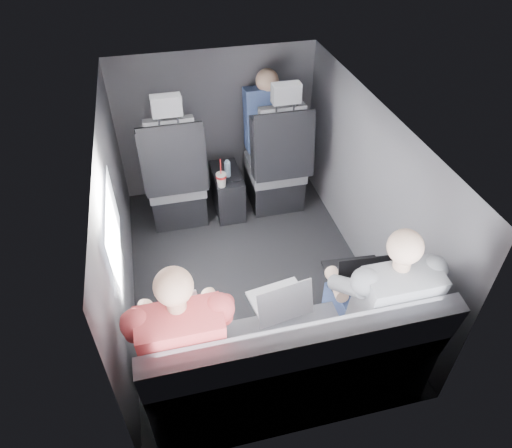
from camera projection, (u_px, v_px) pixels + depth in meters
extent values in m
plane|color=black|center=(249.00, 274.00, 3.63)|extent=(2.60, 2.60, 0.00)
plane|color=#B2B2AD|center=(247.00, 120.00, 2.77)|extent=(2.60, 2.60, 0.00)
cube|color=#56565B|center=(117.00, 227.00, 3.04)|extent=(0.02, 2.60, 1.35)
cube|color=#56565B|center=(367.00, 190.00, 3.36)|extent=(0.02, 2.60, 1.35)
cube|color=#56565B|center=(217.00, 123.00, 4.17)|extent=(1.80, 0.02, 1.35)
cube|color=#56565B|center=(308.00, 365.00, 2.23)|extent=(1.80, 0.02, 1.35)
cube|color=white|center=(113.00, 229.00, 2.67)|extent=(0.02, 0.75, 0.42)
cube|color=black|center=(284.00, 138.00, 3.70)|extent=(0.35, 0.11, 0.59)
cube|color=black|center=(178.00, 200.00, 4.14)|extent=(0.46, 0.48, 0.30)
cube|color=slate|center=(176.00, 180.00, 3.98)|extent=(0.48, 0.46, 0.14)
cube|color=slate|center=(173.00, 155.00, 3.59)|extent=(0.38, 0.18, 0.61)
cube|color=black|center=(145.00, 162.00, 3.57)|extent=(0.08, 0.21, 0.53)
cube|color=black|center=(201.00, 155.00, 3.65)|extent=(0.08, 0.21, 0.53)
cube|color=black|center=(174.00, 161.00, 3.55)|extent=(0.50, 0.11, 0.58)
cube|color=slate|center=(166.00, 105.00, 3.28)|extent=(0.22, 0.10, 0.15)
cube|color=black|center=(274.00, 187.00, 4.30)|extent=(0.46, 0.48, 0.30)
cube|color=slate|center=(275.00, 167.00, 4.14)|extent=(0.48, 0.46, 0.14)
cube|color=slate|center=(283.00, 142.00, 3.76)|extent=(0.38, 0.18, 0.61)
cube|color=black|center=(257.00, 148.00, 3.74)|extent=(0.08, 0.21, 0.53)
cube|color=black|center=(308.00, 142.00, 3.81)|extent=(0.08, 0.21, 0.53)
cube|color=black|center=(285.00, 147.00, 3.71)|extent=(0.50, 0.11, 0.58)
cube|color=slate|center=(286.00, 93.00, 3.44)|extent=(0.22, 0.10, 0.15)
cube|color=black|center=(227.00, 191.00, 4.16)|extent=(0.24, 0.48, 0.40)
cylinder|color=black|center=(223.00, 181.00, 3.93)|extent=(0.09, 0.09, 0.01)
cylinder|color=black|center=(236.00, 179.00, 3.95)|extent=(0.09, 0.09, 0.01)
cube|color=slate|center=(287.00, 368.00, 2.73)|extent=(1.60, 0.50, 0.45)
cube|color=slate|center=(305.00, 356.00, 2.26)|extent=(1.60, 0.17, 0.47)
cylinder|color=red|center=(221.00, 176.00, 3.81)|extent=(0.09, 0.09, 0.02)
cylinder|color=white|center=(221.00, 174.00, 3.80)|extent=(0.09, 0.09, 0.01)
cylinder|color=red|center=(221.00, 166.00, 3.75)|extent=(0.01, 0.01, 0.15)
cylinder|color=#A6CCE1|center=(227.00, 169.00, 3.96)|extent=(0.06, 0.06, 0.14)
cylinder|color=#A6CCE1|center=(227.00, 161.00, 3.90)|extent=(0.03, 0.03, 0.02)
cube|color=silver|center=(176.00, 313.00, 2.59)|extent=(0.36, 0.33, 0.02)
cube|color=silver|center=(176.00, 314.00, 2.57)|extent=(0.27, 0.21, 0.00)
cube|color=silver|center=(175.00, 303.00, 2.63)|extent=(0.10, 0.08, 0.00)
cube|color=silver|center=(176.00, 319.00, 2.41)|extent=(0.30, 0.19, 0.21)
cube|color=white|center=(176.00, 318.00, 2.42)|extent=(0.26, 0.16, 0.18)
cube|color=silver|center=(278.00, 298.00, 2.67)|extent=(0.36, 0.27, 0.02)
cube|color=silver|center=(279.00, 299.00, 2.65)|extent=(0.28, 0.16, 0.00)
cube|color=silver|center=(275.00, 289.00, 2.71)|extent=(0.10, 0.06, 0.00)
cube|color=silver|center=(286.00, 303.00, 2.49)|extent=(0.33, 0.12, 0.22)
cube|color=white|center=(285.00, 303.00, 2.50)|extent=(0.29, 0.10, 0.18)
cube|color=black|center=(354.00, 273.00, 2.83)|extent=(0.38, 0.28, 0.02)
cube|color=black|center=(355.00, 273.00, 2.81)|extent=(0.30, 0.16, 0.00)
cube|color=black|center=(350.00, 263.00, 2.88)|extent=(0.11, 0.06, 0.00)
cube|color=black|center=(368.00, 276.00, 2.63)|extent=(0.36, 0.10, 0.24)
cube|color=white|center=(367.00, 275.00, 2.64)|extent=(0.32, 0.08, 0.20)
cube|color=#37383C|center=(164.00, 346.00, 2.51)|extent=(0.15, 0.44, 0.13)
cube|color=#37383C|center=(203.00, 338.00, 2.54)|extent=(0.15, 0.44, 0.13)
cube|color=#37383C|center=(167.00, 343.00, 2.86)|extent=(0.13, 0.13, 0.45)
cube|color=#37383C|center=(201.00, 336.00, 2.90)|extent=(0.13, 0.13, 0.45)
cube|color=#C54741|center=(183.00, 345.00, 2.22)|extent=(0.40, 0.27, 0.54)
sphere|color=#DAA988|center=(173.00, 286.00, 1.99)|extent=(0.18, 0.18, 0.18)
cylinder|color=#DAA988|center=(142.00, 320.00, 2.45)|extent=(0.11, 0.28, 0.12)
cylinder|color=#DAA988|center=(215.00, 306.00, 2.52)|extent=(0.11, 0.28, 0.12)
cube|color=navy|center=(353.00, 308.00, 2.71)|extent=(0.15, 0.43, 0.13)
cube|color=navy|center=(386.00, 302.00, 2.75)|extent=(0.15, 0.43, 0.13)
cube|color=navy|center=(334.00, 311.00, 3.06)|extent=(0.13, 0.13, 0.45)
cube|color=navy|center=(364.00, 305.00, 3.10)|extent=(0.13, 0.13, 0.45)
cube|color=slate|center=(393.00, 304.00, 2.42)|extent=(0.39, 0.27, 0.54)
sphere|color=beige|center=(405.00, 247.00, 2.20)|extent=(0.18, 0.18, 0.18)
cylinder|color=beige|center=(337.00, 284.00, 2.65)|extent=(0.11, 0.27, 0.12)
cylinder|color=beige|center=(399.00, 272.00, 2.73)|extent=(0.11, 0.27, 0.12)
cube|color=navy|center=(267.00, 118.00, 4.01)|extent=(0.39, 0.25, 0.57)
sphere|color=#DAA988|center=(267.00, 80.00, 3.81)|extent=(0.20, 0.20, 0.20)
cube|color=navy|center=(265.00, 144.00, 4.24)|extent=(0.33, 0.39, 0.12)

